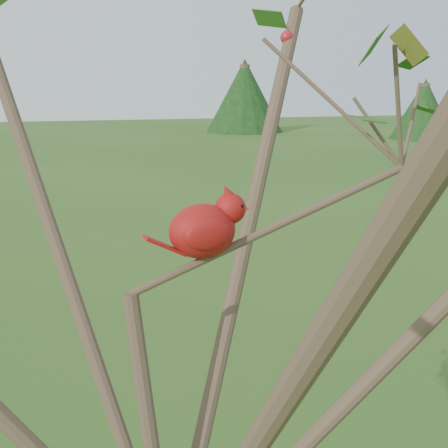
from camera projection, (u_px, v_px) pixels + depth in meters
name	position (u px, v px, depth m)	size (l,w,h in m)	color
crabapple_tree	(176.00, 227.00, 1.04)	(2.35, 2.05, 2.95)	#493827
cardinal	(206.00, 228.00, 1.18)	(0.24, 0.13, 0.17)	#A4190E
distant_trees	(91.00, 104.00, 24.34)	(41.00, 10.18, 3.72)	#493827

